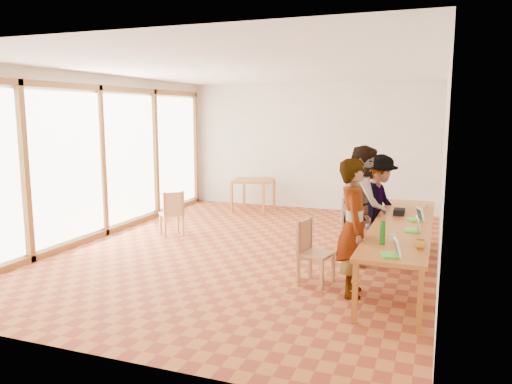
# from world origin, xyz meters

# --- Properties ---
(ground) EXTENTS (8.00, 8.00, 0.00)m
(ground) POSITION_xyz_m (0.00, 0.00, 0.00)
(ground) COLOR #AF5D2A
(ground) RESTS_ON ground
(wall_back) EXTENTS (6.00, 0.10, 3.00)m
(wall_back) POSITION_xyz_m (0.00, 4.00, 1.50)
(wall_back) COLOR beige
(wall_back) RESTS_ON ground
(wall_front) EXTENTS (6.00, 0.10, 3.00)m
(wall_front) POSITION_xyz_m (0.00, -4.00, 1.50)
(wall_front) COLOR beige
(wall_front) RESTS_ON ground
(wall_right) EXTENTS (0.10, 8.00, 3.00)m
(wall_right) POSITION_xyz_m (3.00, 0.00, 1.50)
(wall_right) COLOR beige
(wall_right) RESTS_ON ground
(window_wall) EXTENTS (0.10, 8.00, 3.00)m
(window_wall) POSITION_xyz_m (-2.96, 0.00, 1.50)
(window_wall) COLOR white
(window_wall) RESTS_ON ground
(ceiling) EXTENTS (6.00, 8.00, 0.04)m
(ceiling) POSITION_xyz_m (0.00, 0.00, 3.02)
(ceiling) COLOR white
(ceiling) RESTS_ON wall_back
(communal_table) EXTENTS (0.80, 4.00, 0.75)m
(communal_table) POSITION_xyz_m (2.50, -0.45, 0.70)
(communal_table) COLOR #AD5726
(communal_table) RESTS_ON ground
(side_table) EXTENTS (0.90, 0.90, 0.75)m
(side_table) POSITION_xyz_m (-1.15, 3.20, 0.67)
(side_table) COLOR #AD5726
(side_table) RESTS_ON ground
(chair_near) EXTENTS (0.49, 0.49, 0.47)m
(chair_near) POSITION_xyz_m (1.36, -1.25, 0.54)
(chair_near) COLOR tan
(chair_near) RESTS_ON ground
(chair_mid) EXTENTS (0.46, 0.46, 0.43)m
(chair_mid) POSITION_xyz_m (1.28, -1.27, 0.49)
(chair_mid) COLOR tan
(chair_mid) RESTS_ON ground
(chair_far) EXTENTS (0.49, 0.49, 0.43)m
(chair_far) POSITION_xyz_m (1.57, 0.73, 0.49)
(chair_far) COLOR tan
(chair_far) RESTS_ON ground
(chair_empty) EXTENTS (0.49, 0.49, 0.47)m
(chair_empty) POSITION_xyz_m (1.52, 0.74, 0.55)
(chair_empty) COLOR tan
(chair_empty) RESTS_ON ground
(chair_spare) EXTENTS (0.56, 0.56, 0.46)m
(chair_spare) POSITION_xyz_m (-1.71, 0.39, 0.52)
(chair_spare) COLOR tan
(chair_spare) RESTS_ON ground
(person_near) EXTENTS (0.54, 0.71, 1.75)m
(person_near) POSITION_xyz_m (1.98, -1.49, 0.88)
(person_near) COLOR gray
(person_near) RESTS_ON ground
(person_mid) EXTENTS (0.83, 0.99, 1.82)m
(person_mid) POSITION_xyz_m (1.88, 0.05, 0.91)
(person_mid) COLOR gray
(person_mid) RESTS_ON ground
(person_far) EXTENTS (0.98, 1.21, 1.64)m
(person_far) POSITION_xyz_m (2.04, 0.57, 0.82)
(person_far) COLOR gray
(person_far) RESTS_ON ground
(laptop_near) EXTENTS (0.25, 0.27, 0.20)m
(laptop_near) POSITION_xyz_m (2.53, -2.18, 0.80)
(laptop_near) COLOR green
(laptop_near) RESTS_ON communal_table
(laptop_mid) EXTENTS (0.24, 0.27, 0.20)m
(laptop_mid) POSITION_xyz_m (2.69, -0.90, 0.81)
(laptop_mid) COLOR green
(laptop_mid) RESTS_ON communal_table
(laptop_far) EXTENTS (0.27, 0.29, 0.20)m
(laptop_far) POSITION_xyz_m (2.68, -0.18, 0.80)
(laptop_far) COLOR green
(laptop_far) RESTS_ON communal_table
(yellow_mug) EXTENTS (0.16, 0.16, 0.10)m
(yellow_mug) POSITION_xyz_m (2.79, -1.74, 0.80)
(yellow_mug) COLOR gold
(yellow_mug) RESTS_ON communal_table
(green_bottle) EXTENTS (0.07, 0.07, 0.28)m
(green_bottle) POSITION_xyz_m (2.36, -1.72, 0.89)
(green_bottle) COLOR #186B1D
(green_bottle) RESTS_ON communal_table
(clear_glass) EXTENTS (0.07, 0.07, 0.09)m
(clear_glass) POSITION_xyz_m (2.46, -1.53, 0.80)
(clear_glass) COLOR silver
(clear_glass) RESTS_ON communal_table
(condiment_cup) EXTENTS (0.08, 0.08, 0.06)m
(condiment_cup) POSITION_xyz_m (2.76, 0.95, 0.78)
(condiment_cup) COLOR white
(condiment_cup) RESTS_ON communal_table
(pink_phone) EXTENTS (0.05, 0.10, 0.01)m
(pink_phone) POSITION_xyz_m (2.50, -2.12, 0.76)
(pink_phone) COLOR #C53178
(pink_phone) RESTS_ON communal_table
(black_pouch) EXTENTS (0.16, 0.26, 0.09)m
(black_pouch) POSITION_xyz_m (2.40, 0.16, 0.80)
(black_pouch) COLOR black
(black_pouch) RESTS_ON communal_table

